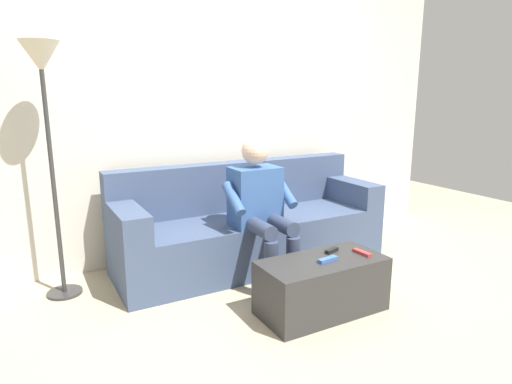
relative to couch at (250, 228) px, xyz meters
The scene contains 9 objects.
ground_plane 0.79m from the couch, 90.00° to the left, with size 8.00×8.00×0.00m, color tan.
back_wall 1.06m from the couch, 90.00° to the right, with size 4.74×0.06×2.52m, color beige.
couch is the anchor object (origin of this frame).
coffee_table 1.01m from the couch, 90.00° to the left, with size 0.83×0.40×0.36m.
person_solo_seated 0.49m from the couch, 74.02° to the left, with size 0.51×0.57×1.09m.
remote_blue 1.04m from the couch, 90.65° to the left, with size 0.15×0.04×0.02m, color #3860B7.
remote_red 1.09m from the couch, 105.43° to the left, with size 0.14×0.03×0.02m, color #B73333.
remote_black 0.93m from the couch, 98.37° to the left, with size 0.11×0.03×0.02m, color black.
floor_lamp 1.84m from the couch, ahead, with size 0.25×0.25×1.73m.
Camera 1 is at (1.65, 2.97, 1.40)m, focal length 30.68 mm.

